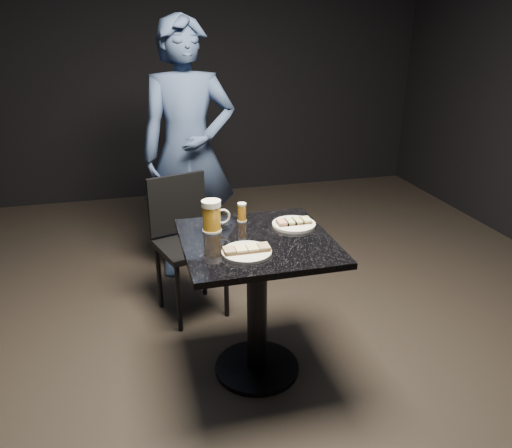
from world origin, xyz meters
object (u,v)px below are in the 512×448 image
object	(u,v)px
table	(257,284)
beer_mug	(212,216)
patron	(189,153)
chair	(186,236)
plate_small	(294,224)
beer_tumbler	(242,212)
plate_large	(247,252)

from	to	relation	value
table	beer_mug	xyz separation A→B (m)	(-0.18, 0.15, 0.32)
patron	chair	distance (m)	0.65
table	beer_mug	bearing A→B (deg)	140.96
plate_small	table	distance (m)	0.35
beer_mug	plate_small	bearing A→B (deg)	-4.85
beer_tumbler	table	bearing A→B (deg)	-86.11
patron	plate_large	bearing A→B (deg)	-85.20
plate_small	beer_tumbler	size ratio (longest dim) A/B	2.22
plate_small	table	size ratio (longest dim) A/B	0.29
plate_large	beer_mug	xyz separation A→B (m)	(-0.10, 0.29, 0.07)
plate_small	beer_mug	world-z (taller)	beer_mug
beer_mug	plate_large	bearing A→B (deg)	-70.88
patron	chair	bearing A→B (deg)	-99.67
plate_small	chair	bearing A→B (deg)	129.02
plate_large	plate_small	size ratio (longest dim) A/B	1.02
beer_mug	beer_tumbler	size ratio (longest dim) A/B	1.61
beer_mug	chair	distance (m)	0.66
plate_small	chair	world-z (taller)	chair
beer_mug	chair	bearing A→B (deg)	97.57
plate_small	patron	world-z (taller)	patron
plate_large	patron	size ratio (longest dim) A/B	0.13
beer_mug	beer_tumbler	bearing A→B (deg)	28.24
plate_small	table	bearing A→B (deg)	-152.47
plate_large	beer_mug	size ratio (longest dim) A/B	1.41
plate_large	patron	xyz separation A→B (m)	(-0.07, 1.36, 0.12)
plate_large	chair	world-z (taller)	chair
patron	beer_tumbler	xyz separation A→B (m)	(0.14, -0.98, -0.08)
table	plate_small	bearing A→B (deg)	27.53
plate_large	beer_mug	world-z (taller)	beer_mug
plate_large	chair	distance (m)	0.90
patron	beer_tumbler	bearing A→B (deg)	-80.14
beer_mug	beer_tumbler	distance (m)	0.19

